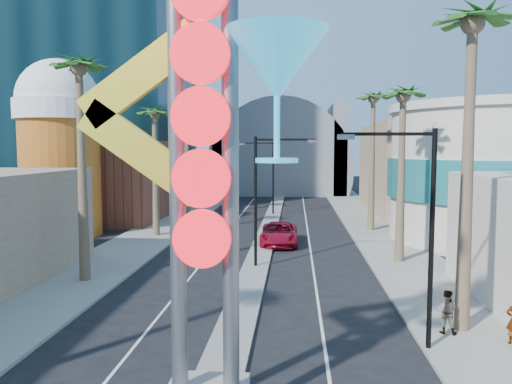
{
  "coord_description": "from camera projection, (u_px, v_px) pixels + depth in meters",
  "views": [
    {
      "loc": [
        2.38,
        -9.81,
        7.33
      ],
      "look_at": [
        -0.06,
        21.03,
        4.56
      ],
      "focal_mm": 35.0,
      "sensor_mm": 36.0,
      "label": 1
    }
  ],
  "objects": [
    {
      "name": "sidewalk_west",
      "position": [
        166.0,
        226.0,
        46.07
      ],
      "size": [
        5.0,
        100.0,
        0.15
      ],
      "primitive_type": "cube",
      "color": "gray",
      "rests_on": "ground"
    },
    {
      "name": "sidewalk_east",
      "position": [
        375.0,
        229.0,
        44.59
      ],
      "size": [
        5.0,
        100.0,
        0.15
      ],
      "primitive_type": "cube",
      "color": "gray",
      "rests_on": "ground"
    },
    {
      "name": "median",
      "position": [
        270.0,
        223.0,
        48.31
      ],
      "size": [
        1.6,
        84.0,
        0.15
      ],
      "primitive_type": "cube",
      "color": "gray",
      "rests_on": "ground"
    },
    {
      "name": "hotel_tower",
      "position": [
        99.0,
        4.0,
        61.72
      ],
      "size": [
        20.0,
        20.0,
        50.0
      ],
      "primitive_type": "cube",
      "color": "black",
      "rests_on": "ground"
    },
    {
      "name": "brick_filler_west",
      "position": [
        109.0,
        181.0,
        49.21
      ],
      "size": [
        10.0,
        10.0,
        8.0
      ],
      "primitive_type": "cube",
      "color": "brown",
      "rests_on": "ground"
    },
    {
      "name": "filler_east",
      "position": [
        416.0,
        168.0,
        56.55
      ],
      "size": [
        10.0,
        20.0,
        10.0
      ],
      "primitive_type": "cube",
      "color": "#90785D",
      "rests_on": "ground"
    },
    {
      "name": "beer_mug",
      "position": [
        60.0,
        141.0,
        41.01
      ],
      "size": [
        7.0,
        7.0,
        14.5
      ],
      "color": "#CC4E1B",
      "rests_on": "ground"
    },
    {
      "name": "turquoise_building",
      "position": [
        498.0,
        175.0,
        38.5
      ],
      "size": [
        16.6,
        16.6,
        10.6
      ],
      "color": "beige",
      "rests_on": "ground"
    },
    {
      "name": "canopy",
      "position": [
        281.0,
        166.0,
        81.69
      ],
      "size": [
        22.0,
        16.0,
        22.0
      ],
      "color": "slate",
      "rests_on": "ground"
    },
    {
      "name": "neon_sign",
      "position": [
        235.0,
        148.0,
        12.81
      ],
      "size": [
        6.53,
        2.6,
        12.55
      ],
      "color": "gray",
      "rests_on": "ground"
    },
    {
      "name": "streetlight_0",
      "position": [
        265.0,
        188.0,
        29.97
      ],
      "size": [
        3.79,
        0.25,
        8.0
      ],
      "color": "black",
      "rests_on": "ground"
    },
    {
      "name": "streetlight_1",
      "position": [
        268.0,
        170.0,
        53.88
      ],
      "size": [
        3.79,
        0.25,
        8.0
      ],
      "color": "black",
      "rests_on": "ground"
    },
    {
      "name": "streetlight_2",
      "position": [
        418.0,
        219.0,
        17.57
      ],
      "size": [
        3.45,
        0.25,
        8.0
      ],
      "color": "black",
      "rests_on": "ground"
    },
    {
      "name": "palm_1",
      "position": [
        79.0,
        81.0,
        26.21
      ],
      "size": [
        2.4,
        2.4,
        12.7
      ],
      "color": "brown",
      "rests_on": "ground"
    },
    {
      "name": "palm_2",
      "position": [
        154.0,
        121.0,
        40.23
      ],
      "size": [
        2.4,
        2.4,
        11.2
      ],
      "color": "brown",
      "rests_on": "ground"
    },
    {
      "name": "palm_3",
      "position": [
        187.0,
        127.0,
        52.15
      ],
      "size": [
        2.4,
        2.4,
        11.2
      ],
      "color": "brown",
      "rests_on": "ground"
    },
    {
      "name": "palm_5",
      "position": [
        472.0,
        43.0,
        18.81
      ],
      "size": [
        2.4,
        2.4,
        13.2
      ],
      "color": "brown",
      "rests_on": "ground"
    },
    {
      "name": "palm_6",
      "position": [
        403.0,
        105.0,
        30.84
      ],
      "size": [
        2.4,
        2.4,
        11.7
      ],
      "color": "brown",
      "rests_on": "ground"
    },
    {
      "name": "palm_7",
      "position": [
        373.0,
        107.0,
        42.68
      ],
      "size": [
        2.4,
        2.4,
        12.7
      ],
      "color": "brown",
      "rests_on": "ground"
    },
    {
      "name": "red_pickup",
      "position": [
        279.0,
        234.0,
        37.74
      ],
      "size": [
        2.79,
        5.97,
        1.65
      ],
      "primitive_type": "imported",
      "rotation": [
        0.0,
        0.0,
        0.01
      ],
      "color": "maroon",
      "rests_on": "ground"
    },
    {
      "name": "pedestrian_b",
      "position": [
        446.0,
        312.0,
        19.26
      ],
      "size": [
        0.98,
        0.85,
        1.7
      ],
      "primitive_type": "imported",
      "rotation": [
        0.0,
        0.0,
        2.86
      ],
      "color": "gray",
      "rests_on": "sidewalk_east"
    }
  ]
}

